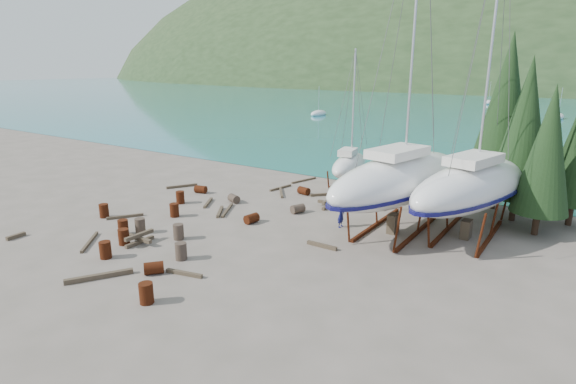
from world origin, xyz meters
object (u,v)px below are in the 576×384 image
Objects in this scene: large_sailboat_far at (473,185)px; large_sailboat_near at (400,179)px; worker at (341,215)px; small_sailboat_shore at (349,164)px.

large_sailboat_near is at bearing -144.53° from large_sailboat_far.
large_sailboat_near is 12.53× the size of worker.
worker is (-6.66, -2.90, -2.19)m from large_sailboat_far.
small_sailboat_shore is (-7.06, 7.66, -1.35)m from large_sailboat_near.
large_sailboat_far is 7.59m from worker.
worker is (-2.95, -1.44, -2.34)m from large_sailboat_near.
large_sailboat_far reaches higher than small_sailboat_shore.
large_sailboat_far reaches higher than worker.
worker is (4.11, -9.10, -0.99)m from small_sailboat_shore.
small_sailboat_shore is at bearing 164.12° from large_sailboat_far.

